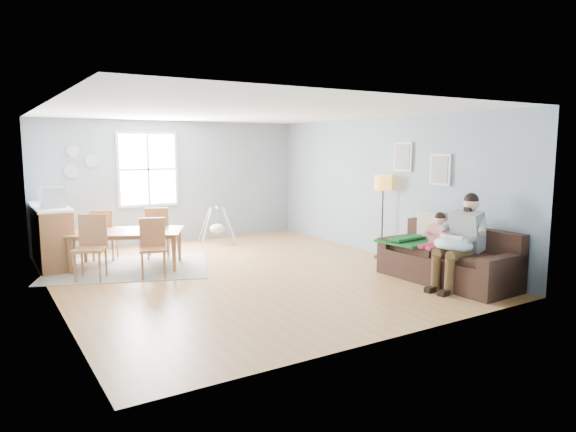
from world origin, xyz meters
TOP-DOWN VIEW (x-y plane):
  - room at (0.00, 0.00)m, footprint 8.40×9.40m
  - window at (-0.60, 3.46)m, footprint 1.32×0.08m
  - pictures at (2.97, -1.05)m, footprint 0.05×1.34m
  - wall_plates at (-2.00, 3.47)m, footprint 0.67×0.02m
  - sofa at (2.51, -2.16)m, footprint 1.01×2.21m
  - green_throw at (2.40, -1.43)m, footprint 1.08×0.92m
  - beige_pillow at (2.72, -1.58)m, footprint 0.18×0.52m
  - father at (2.39, -2.47)m, footprint 1.06×0.54m
  - nursing_pillow at (2.22, -2.48)m, footprint 0.67×0.65m
  - infant at (2.22, -2.44)m, footprint 0.20×0.38m
  - toddler at (2.42, -1.95)m, footprint 0.57×0.33m
  - floor_lamp at (2.80, -0.26)m, footprint 0.32×0.32m
  - storage_cube at (2.62, -1.61)m, footprint 0.41×0.37m
  - rug at (-1.60, 1.47)m, footprint 3.28×2.90m
  - dining_table at (-1.60, 1.47)m, footprint 2.17×1.77m
  - chair_sw at (-2.28, 1.02)m, footprint 0.63×0.63m
  - chair_se at (-1.39, 0.67)m, footprint 0.54×0.54m
  - chair_nw at (-1.83, 2.28)m, footprint 0.59×0.59m
  - chair_ne at (-0.91, 1.93)m, footprint 0.59×0.59m
  - counter at (-2.70, 2.50)m, footprint 0.60×1.95m
  - monitor at (-2.69, 2.13)m, footprint 0.41×0.39m
  - baby_swing at (0.66, 2.68)m, footprint 1.01×1.02m

SIDE VIEW (x-z plane):
  - rug at x=-1.60m, z-range 0.00..0.01m
  - storage_cube at x=2.62m, z-range 0.00..0.45m
  - sofa at x=2.51m, z-range -0.13..0.75m
  - dining_table at x=-1.60m, z-range 0.00..0.67m
  - baby_swing at x=0.66m, z-range -0.04..0.78m
  - counter at x=-2.70m, z-range 0.01..1.09m
  - chair_se at x=-1.39m, z-range 0.07..1.04m
  - chair_nw at x=-1.83m, z-range 0.07..1.04m
  - green_throw at x=2.40m, z-range 0.54..0.58m
  - chair_ne at x=-0.91m, z-range 0.07..1.07m
  - chair_sw at x=-2.28m, z-range 0.08..1.13m
  - nursing_pillow at x=2.22m, z-range 0.57..0.80m
  - toddler at x=2.42m, z-range 0.31..1.17m
  - infant at x=2.22m, z-range 0.69..0.83m
  - father at x=2.39m, z-range 0.05..1.49m
  - beige_pillow at x=2.72m, z-range 0.54..1.05m
  - monitor at x=-2.69m, z-range 1.09..1.44m
  - floor_lamp at x=2.80m, z-range 0.52..2.13m
  - window at x=-0.60m, z-range 0.84..2.46m
  - wall_plates at x=-2.00m, z-range 1.50..2.16m
  - pictures at x=2.97m, z-range 1.48..2.22m
  - room at x=0.00m, z-range 0.47..4.37m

